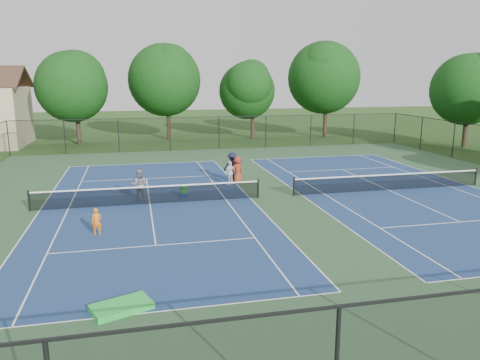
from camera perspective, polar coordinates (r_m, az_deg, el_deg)
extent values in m
plane|color=#234716|center=(26.45, 4.41, -2.05)|extent=(140.00, 140.00, 0.00)
cube|color=#2E502D|center=(26.45, 4.41, -2.04)|extent=(36.00, 36.00, 0.01)
cube|color=navy|center=(25.33, -10.93, -2.88)|extent=(10.97, 23.77, 0.00)
cube|color=white|center=(36.93, -11.60, 1.95)|extent=(10.97, 0.06, 0.00)
cube|color=white|center=(14.22, -9.12, -15.48)|extent=(10.97, 0.06, 0.00)
cube|color=white|center=(25.79, -23.21, -3.41)|extent=(0.06, 23.77, 0.00)
cube|color=white|center=(26.05, 1.22, -2.21)|extent=(0.06, 23.77, 0.00)
cube|color=white|center=(25.56, -20.19, -3.29)|extent=(0.06, 23.77, 0.00)
cube|color=white|center=(25.76, -1.74, -2.38)|extent=(0.06, 23.77, 0.00)
cube|color=white|center=(31.55, -11.35, 0.17)|extent=(8.23, 0.06, 0.00)
cube|color=white|center=(19.23, -10.23, -7.85)|extent=(8.23, 0.06, 0.00)
cube|color=white|center=(25.33, -10.93, -2.87)|extent=(0.06, 12.80, 0.00)
cylinder|color=black|center=(25.75, -24.33, -2.33)|extent=(0.10, 0.10, 1.07)
cylinder|color=black|center=(26.03, 2.22, -1.04)|extent=(0.10, 0.10, 1.07)
cube|color=black|center=(25.21, -10.97, -1.87)|extent=(11.90, 0.01, 0.90)
cube|color=white|center=(25.10, -11.02, -0.81)|extent=(11.90, 0.04, 0.07)
cube|color=navy|center=(29.24, 17.64, -1.17)|extent=(10.97, 23.77, 0.00)
cube|color=white|center=(39.71, 9.04, 2.79)|extent=(10.97, 0.06, 0.00)
cube|color=white|center=(26.92, 7.49, -1.83)|extent=(0.06, 23.77, 0.00)
cube|color=white|center=(32.33, 26.07, -0.59)|extent=(0.06, 23.77, 0.00)
cube|color=white|center=(27.41, 10.18, -1.66)|extent=(0.06, 23.77, 0.00)
cube|color=white|center=(31.50, 24.12, -0.72)|extent=(0.06, 23.77, 0.00)
cube|color=white|center=(34.76, 12.37, 1.26)|extent=(8.23, 0.06, 0.00)
cube|color=white|center=(24.15, 25.26, -4.64)|extent=(8.23, 0.06, 0.00)
cube|color=white|center=(29.24, 17.64, -1.17)|extent=(0.06, 12.80, 0.00)
cylinder|color=black|center=(26.64, 6.59, -0.80)|extent=(0.10, 0.10, 1.07)
cylinder|color=black|center=(32.52, 26.80, 0.35)|extent=(0.10, 0.10, 1.07)
cube|color=black|center=(29.14, 17.70, -0.29)|extent=(11.90, 0.01, 0.90)
cube|color=white|center=(29.04, 17.76, 0.63)|extent=(11.90, 0.04, 0.07)
cylinder|color=black|center=(43.99, -26.40, 4.53)|extent=(0.08, 0.08, 3.00)
cylinder|color=black|center=(43.15, -20.58, 4.91)|extent=(0.08, 0.08, 3.00)
cylinder|color=black|center=(42.77, -14.58, 5.24)|extent=(0.08, 0.08, 3.00)
cylinder|color=black|center=(42.86, -8.54, 5.52)|extent=(0.08, 0.08, 3.00)
cylinder|color=black|center=(43.42, -2.58, 5.74)|extent=(0.08, 0.08, 3.00)
cylinder|color=black|center=(44.43, 3.17, 5.89)|extent=(0.08, 0.08, 3.00)
cylinder|color=black|center=(45.86, 8.62, 5.98)|extent=(0.08, 0.08, 3.00)
cylinder|color=black|center=(47.68, 13.69, 6.01)|extent=(0.08, 0.08, 3.00)
cylinder|color=black|center=(49.83, 18.36, 6.00)|extent=(0.08, 0.08, 3.00)
cylinder|color=black|center=(42.43, 24.58, 4.46)|extent=(0.08, 0.08, 3.00)
cylinder|color=black|center=(46.06, 21.22, 5.30)|extent=(0.08, 0.08, 3.00)
cube|color=black|center=(43.42, -2.58, 5.74)|extent=(36.00, 0.01, 3.00)
cube|color=black|center=(43.27, -2.60, 7.71)|extent=(36.00, 0.05, 0.05)
cylinder|color=#2D2116|center=(48.97, -19.13, 6.30)|extent=(0.44, 0.44, 3.78)
sphere|color=#10390F|center=(48.74, -19.45, 10.69)|extent=(6.80, 6.80, 6.80)
sphere|color=#10390F|center=(48.73, -19.51, 11.47)|extent=(5.58, 5.58, 5.58)
sphere|color=#10390F|center=(48.73, -19.56, 12.25)|extent=(4.35, 4.35, 4.35)
cylinder|color=#2D2116|center=(50.77, -8.69, 7.25)|extent=(0.44, 0.44, 4.14)
sphere|color=#10390F|center=(50.57, -8.85, 11.95)|extent=(7.60, 7.60, 7.60)
sphere|color=#10390F|center=(50.56, -8.88, 12.65)|extent=(6.23, 6.23, 6.23)
sphere|color=#10390F|center=(50.57, -8.90, 13.36)|extent=(4.86, 4.86, 4.86)
cylinder|color=#2D2116|center=(51.26, 1.56, 7.03)|extent=(0.44, 0.44, 3.42)
sphere|color=#10390F|center=(51.04, 1.58, 10.79)|extent=(6.00, 6.00, 6.00)
sphere|color=#10390F|center=(51.03, 1.59, 11.58)|extent=(4.92, 4.92, 4.92)
sphere|color=#10390F|center=(51.02, 1.59, 12.37)|extent=(3.84, 3.84, 3.84)
cylinder|color=#2D2116|center=(52.83, 10.35, 7.49)|extent=(0.44, 0.44, 4.32)
sphere|color=#10390F|center=(52.64, 10.54, 12.16)|extent=(7.80, 7.80, 7.80)
sphere|color=#10390F|center=(52.64, 10.56, 12.83)|extent=(6.40, 6.40, 6.40)
sphere|color=#10390F|center=(52.65, 10.59, 13.50)|extent=(4.99, 4.99, 4.99)
cylinder|color=#2D2116|center=(49.38, 25.78, 5.69)|extent=(0.44, 0.44, 3.60)
sphere|color=#10390F|center=(49.15, 26.19, 9.86)|extent=(6.60, 6.60, 6.60)
sphere|color=#10390F|center=(49.14, 26.26, 10.64)|extent=(5.41, 5.41, 5.41)
sphere|color=#10390F|center=(49.14, 26.34, 11.43)|extent=(4.22, 4.22, 4.22)
imported|color=orange|center=(20.95, -17.08, -4.86)|extent=(0.44, 0.30, 1.17)
imported|color=gray|center=(25.97, -12.18, -0.60)|extent=(0.91, 0.75, 1.74)
imported|color=silver|center=(29.16, -1.21, 0.89)|extent=(0.93, 0.83, 1.51)
imported|color=black|center=(30.19, -0.94, 1.64)|extent=(1.39, 1.22, 1.86)
imported|color=maroon|center=(29.53, -0.31, 1.23)|extent=(0.99, 0.92, 1.70)
cube|color=navy|center=(26.36, -6.83, -1.84)|extent=(0.40, 0.34, 0.28)
cube|color=green|center=(26.27, -6.85, -1.11)|extent=(0.36, 0.30, 0.42)
cube|color=green|center=(14.50, -14.25, -14.75)|extent=(1.92, 1.51, 0.19)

